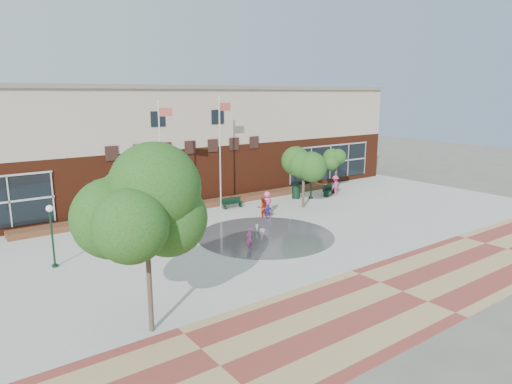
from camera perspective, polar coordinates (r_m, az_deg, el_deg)
ground at (r=25.98m, az=5.27°, el=-7.13°), size 120.00×120.00×0.00m
plaza_concrete at (r=28.93m, az=-0.00°, el=-5.03°), size 46.00×18.00×0.01m
paver_band at (r=21.63m, az=17.90°, el=-11.78°), size 46.00×6.00×0.01m
splash_pad at (r=28.17m, az=1.21°, el=-5.52°), size 8.40×8.40×0.01m
library_building at (r=39.51m, az=-11.71°, el=6.25°), size 44.40×10.40×9.20m
flower_bed at (r=35.12m, az=-7.36°, el=-2.03°), size 26.00×1.20×0.40m
flagpole_left at (r=30.24m, az=-11.76°, el=4.26°), size 0.93×0.32×8.13m
flagpole_right at (r=33.98m, az=-4.46°, el=5.62°), size 1.04×0.17×8.41m
lamp_left at (r=24.84m, az=-24.19°, el=-4.25°), size 0.34×0.34×3.23m
lamp_right at (r=37.73m, az=6.95°, el=2.72°), size 0.41×0.41×3.88m
bench_left at (r=31.57m, az=-15.01°, el=-3.37°), size 2.06×0.88×1.00m
bench_mid at (r=34.80m, az=-2.97°, el=-1.62°), size 1.65×0.57×0.82m
bench_right at (r=39.63m, az=9.23°, el=0.03°), size 2.02×1.19×0.98m
trash_can at (r=38.04m, az=5.04°, el=0.08°), size 0.73×0.73×1.20m
tree_big_left at (r=16.27m, az=-13.68°, el=-1.47°), size 4.23×4.23×6.76m
tree_mid at (r=34.50m, az=6.01°, el=4.08°), size 3.04×3.04×5.13m
tree_small_right at (r=40.93m, az=10.01°, el=4.02°), size 2.30×2.30×3.93m
water_jet_a at (r=26.96m, az=0.74°, el=-6.35°), size 0.40×0.40×0.77m
water_jet_b at (r=28.91m, az=0.12°, el=-5.05°), size 0.21×0.21×0.47m
child_splash at (r=25.57m, az=-0.86°, el=-5.88°), size 0.54×0.44×1.28m
adult_red at (r=32.08m, az=0.80°, el=-1.95°), size 0.78×0.65×1.46m
adult_pink at (r=32.74m, az=1.40°, el=-1.42°), size 0.88×0.61×1.73m
child_blue at (r=31.71m, az=1.52°, el=-2.46°), size 0.65×0.30×1.09m
person_bench at (r=39.58m, az=9.87°, el=0.80°), size 1.26×0.95×1.73m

